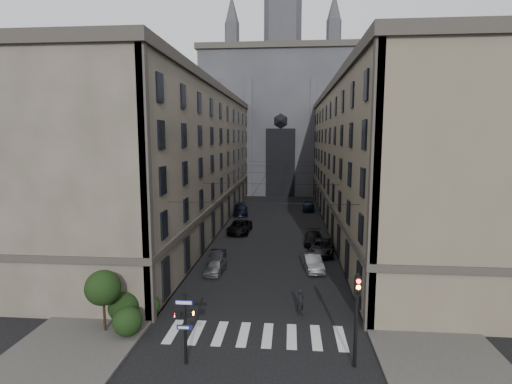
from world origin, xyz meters
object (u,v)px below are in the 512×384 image
(car_right_far, at_px, (308,206))
(pedestrian, at_px, (301,302))
(pedestrian_signal_left, at_px, (185,323))
(gothic_tower, at_px, (282,113))
(car_left_midnear, at_px, (217,258))
(traffic_light_right, at_px, (357,309))
(car_right_near, at_px, (313,263))
(car_left_midfar, at_px, (240,227))
(car_right_midfar, at_px, (313,238))
(car_left_far, at_px, (240,210))
(car_right_midnear, at_px, (321,247))
(car_left_near, at_px, (216,266))

(car_right_far, height_order, pedestrian, pedestrian)
(pedestrian_signal_left, relative_size, pedestrian, 2.10)
(gothic_tower, relative_size, pedestrian, 30.41)
(car_left_midnear, xyz_separation_m, pedestrian, (7.84, -10.63, 0.30))
(traffic_light_right, distance_m, car_right_near, 16.01)
(car_right_far, bearing_deg, car_left_midfar, -116.94)
(car_right_midfar, relative_size, car_right_far, 1.01)
(traffic_light_right, relative_size, car_left_midnear, 1.31)
(car_right_near, relative_size, pedestrian, 2.27)
(car_left_midnear, bearing_deg, car_left_midfar, 85.54)
(pedestrian_signal_left, bearing_deg, car_right_far, 79.45)
(car_left_far, bearing_deg, pedestrian_signal_left, -94.32)
(car_right_far, bearing_deg, car_left_midnear, -106.07)
(gothic_tower, xyz_separation_m, traffic_light_right, (5.60, -73.04, -14.51))
(pedestrian_signal_left, height_order, car_right_near, pedestrian_signal_left)
(car_right_midfar, bearing_deg, car_right_near, -89.62)
(car_left_midnear, height_order, car_right_far, car_right_far)
(car_left_midnear, relative_size, car_left_far, 0.70)
(car_right_midnear, distance_m, pedestrian, 15.26)
(traffic_light_right, distance_m, pedestrian, 7.06)
(car_left_near, xyz_separation_m, car_left_midfar, (0.25, 15.38, 0.16))
(traffic_light_right, distance_m, car_right_midnear, 21.28)
(car_right_near, height_order, car_right_midfar, car_right_near)
(traffic_light_right, distance_m, car_left_near, 17.67)
(gothic_tower, distance_m, car_left_midnear, 59.09)
(gothic_tower, relative_size, car_right_far, 12.22)
(car_left_far, relative_size, car_right_far, 1.20)
(car_left_far, distance_m, car_right_far, 11.81)
(pedestrian_signal_left, distance_m, traffic_light_right, 9.18)
(car_left_midfar, bearing_deg, car_right_midfar, -24.22)
(car_left_far, height_order, car_right_midnear, car_left_far)
(car_right_near, relative_size, car_right_midnear, 0.81)
(pedestrian_signal_left, xyz_separation_m, car_left_near, (-1.10, 14.60, -1.68))
(car_left_far, distance_m, car_right_midnear, 23.45)
(car_right_midnear, distance_m, car_right_midfar, 3.82)
(car_left_near, height_order, car_left_midnear, car_left_midnear)
(traffic_light_right, relative_size, car_right_near, 1.20)
(pedestrian_signal_left, relative_size, car_right_far, 0.84)
(traffic_light_right, bearing_deg, car_right_near, 95.08)
(traffic_light_right, bearing_deg, car_left_midfar, 108.63)
(car_left_near, distance_m, car_right_near, 8.95)
(car_left_far, distance_m, car_right_near, 27.83)
(traffic_light_right, bearing_deg, car_left_near, 125.76)
(car_right_near, bearing_deg, car_left_midnear, 166.02)
(traffic_light_right, relative_size, car_right_midnear, 0.97)
(car_right_far, bearing_deg, car_left_far, -155.06)
(car_right_midnear, bearing_deg, car_left_far, 124.73)
(gothic_tower, height_order, pedestrian, gothic_tower)
(pedestrian_signal_left, distance_m, car_left_near, 14.74)
(car_right_midnear, xyz_separation_m, car_right_far, (-0.26, 25.03, 0.07))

